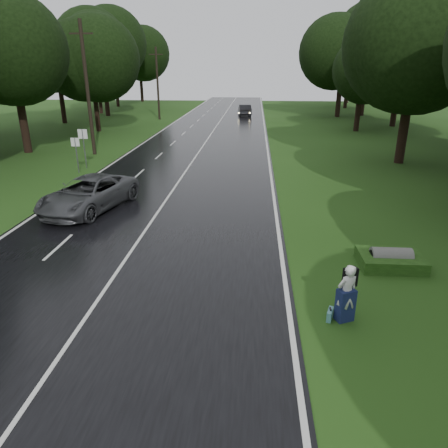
{
  "coord_description": "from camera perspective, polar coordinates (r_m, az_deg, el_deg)",
  "views": [
    {
      "loc": [
        4.66,
        -12.37,
        6.7
      ],
      "look_at": [
        3.58,
        2.25,
        1.1
      ],
      "focal_mm": 32.93,
      "sensor_mm": 36.0,
      "label": 1
    }
  ],
  "objects": [
    {
      "name": "ground",
      "position": [
        14.82,
        -14.7,
        -6.71
      ],
      "size": [
        160.0,
        160.0,
        0.0
      ],
      "primitive_type": "plane",
      "color": "#244B16",
      "rests_on": "ground"
    },
    {
      "name": "road",
      "position": [
        33.38,
        -3.93,
        9.31
      ],
      "size": [
        12.0,
        140.0,
        0.04
      ],
      "primitive_type": "cube",
      "color": "black",
      "rests_on": "ground"
    },
    {
      "name": "lane_center",
      "position": [
        33.38,
        -3.93,
        9.36
      ],
      "size": [
        0.12,
        140.0,
        0.01
      ],
      "primitive_type": "cube",
      "color": "silver",
      "rests_on": "road"
    },
    {
      "name": "grey_car",
      "position": [
        21.46,
        -18.28,
        4.01
      ],
      "size": [
        4.08,
        6.3,
        1.61
      ],
      "primitive_type": "imported",
      "rotation": [
        0.0,
        0.0,
        6.02
      ],
      "color": "#454649",
      "rests_on": "road"
    },
    {
      "name": "far_car",
      "position": [
        62.96,
        2.89,
        15.53
      ],
      "size": [
        2.15,
        4.93,
        1.57
      ],
      "primitive_type": "imported",
      "rotation": [
        0.0,
        0.0,
        3.25
      ],
      "color": "black",
      "rests_on": "road"
    },
    {
      "name": "hitchhiker",
      "position": [
        12.05,
        16.65,
        -9.4
      ],
      "size": [
        0.74,
        0.72,
        1.72
      ],
      "color": "silver",
      "rests_on": "ground"
    },
    {
      "name": "suitcase",
      "position": [
        12.28,
        14.49,
        -12.06
      ],
      "size": [
        0.26,
        0.45,
        0.31
      ],
      "primitive_type": "cube",
      "rotation": [
        0.0,
        0.0,
        5.96
      ],
      "color": "teal",
      "rests_on": "ground"
    },
    {
      "name": "culvert",
      "position": [
        16.05,
        21.98,
        -5.41
      ],
      "size": [
        1.4,
        0.7,
        0.7
      ],
      "primitive_type": "cylinder",
      "rotation": [
        0.0,
        1.57,
        0.0
      ],
      "color": "slate",
      "rests_on": "ground"
    },
    {
      "name": "utility_pole_mid",
      "position": [
        36.02,
        -17.51,
        9.23
      ],
      "size": [
        1.8,
        0.28,
        10.09
      ],
      "primitive_type": null,
      "color": "black",
      "rests_on": "ground"
    },
    {
      "name": "utility_pole_far",
      "position": [
        59.08,
        -8.93,
        14.15
      ],
      "size": [
        1.8,
        0.28,
        9.24
      ],
      "primitive_type": null,
      "color": "black",
      "rests_on": "ground"
    },
    {
      "name": "road_sign_a",
      "position": [
        29.81,
        -19.48,
        6.72
      ],
      "size": [
        0.57,
        0.1,
        2.36
      ],
      "primitive_type": null,
      "color": "white",
      "rests_on": "ground"
    },
    {
      "name": "road_sign_b",
      "position": [
        31.02,
        -18.52,
        7.35
      ],
      "size": [
        0.66,
        0.1,
        2.74
      ],
      "primitive_type": null,
      "color": "white",
      "rests_on": "ground"
    },
    {
      "name": "tree_left_d",
      "position": [
        38.86,
        -25.49,
        8.97
      ],
      "size": [
        9.25,
        9.25,
        14.46
      ],
      "primitive_type": null,
      "color": "black",
      "rests_on": "ground"
    },
    {
      "name": "tree_left_e",
      "position": [
        49.41,
        -16.99,
        12.23
      ],
      "size": [
        8.17,
        8.17,
        12.76
      ],
      "primitive_type": null,
      "color": "black",
      "rests_on": "ground"
    },
    {
      "name": "tree_left_f",
      "position": [
        65.24,
        -15.78,
        14.26
      ],
      "size": [
        10.22,
        10.22,
        15.97
      ],
      "primitive_type": null,
      "color": "black",
      "rests_on": "ground"
    },
    {
      "name": "tree_right_d",
      "position": [
        33.85,
        23.05,
        7.84
      ],
      "size": [
        9.09,
        9.09,
        14.21
      ],
      "primitive_type": null,
      "color": "black",
      "rests_on": "ground"
    },
    {
      "name": "tree_right_e",
      "position": [
        49.65,
        17.82,
        12.18
      ],
      "size": [
        7.31,
        7.31,
        11.41
      ],
      "primitive_type": null,
      "color": "black",
      "rests_on": "ground"
    },
    {
      "name": "tree_right_f",
      "position": [
        63.94,
        15.42,
        14.17
      ],
      "size": [
        9.37,
        9.37,
        14.64
      ],
      "primitive_type": null,
      "color": "black",
      "rests_on": "ground"
    }
  ]
}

